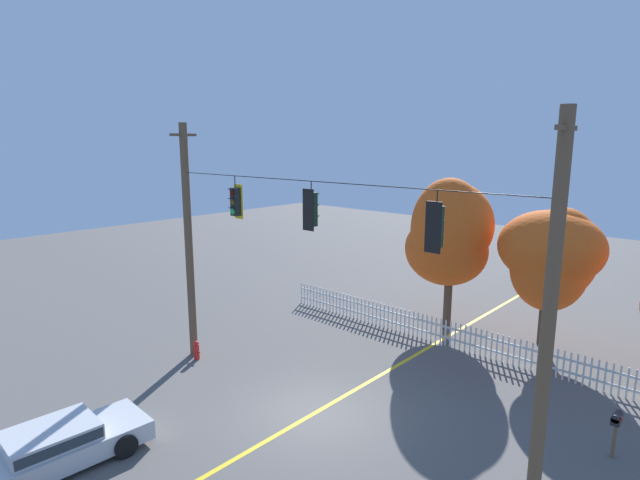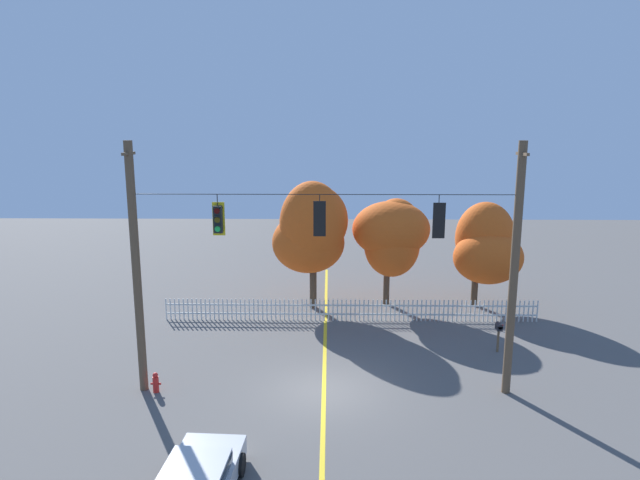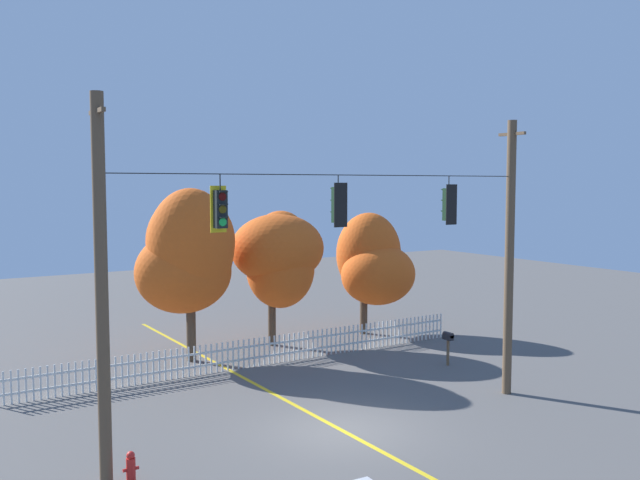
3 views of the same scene
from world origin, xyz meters
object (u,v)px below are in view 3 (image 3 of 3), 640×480
Objects in this scene: traffic_signal_southbound_primary at (220,209)px; autumn_oak_far_east at (373,264)px; traffic_signal_northbound_secondary at (449,204)px; autumn_maple_mid at (279,256)px; roadside_mailbox at (448,338)px; autumn_maple_near_fence at (189,253)px; fire_hydrant at (131,467)px; traffic_signal_northbound_primary at (338,205)px.

autumn_oak_far_east is (12.38, 10.19, -3.14)m from traffic_signal_southbound_primary.
traffic_signal_southbound_primary and traffic_signal_northbound_secondary have the same top height.
traffic_signal_northbound_secondary is 11.67m from autumn_oak_far_east.
autumn_maple_mid is 4.48× the size of roadside_mailbox.
autumn_oak_far_east is (9.41, 0.47, -1.05)m from autumn_maple_near_fence.
autumn_maple_mid is at bearing 121.53° from roadside_mailbox.
traffic_signal_southbound_primary is 6.56m from fire_hydrant.
autumn_oak_far_east is at bearing -0.12° from autumn_maple_mid.
autumn_oak_far_east is at bearing 39.48° from traffic_signal_southbound_primary.
autumn_oak_far_east reaches higher than roadside_mailbox.
fire_hydrant is (-14.86, -10.43, -2.93)m from autumn_oak_far_east.
autumn_oak_far_east is 7.45× the size of fire_hydrant.
traffic_signal_northbound_primary is 10.15m from roadside_mailbox.
traffic_signal_southbound_primary is at bearing 179.69° from traffic_signal_northbound_primary.
roadside_mailbox is (8.30, -5.95, -3.28)m from autumn_maple_near_fence.
traffic_signal_northbound_primary is at bearing -86.49° from autumn_maple_near_fence.
traffic_signal_southbound_primary is at bearing 5.42° from fire_hydrant.
autumn_maple_mid is at bearing 179.88° from autumn_oak_far_east.
fire_hydrant is at bearing -178.78° from traffic_signal_northbound_secondary.
autumn_maple_near_fence is at bearing 73.04° from traffic_signal_southbound_primary.
traffic_signal_northbound_primary is at bearing -153.79° from roadside_mailbox.
autumn_oak_far_east is (8.82, 10.21, -3.19)m from traffic_signal_northbound_primary.
traffic_signal_southbound_primary is 3.56m from traffic_signal_northbound_primary.
roadside_mailbox is at bearing 46.68° from traffic_signal_northbound_secondary.
autumn_maple_near_fence is at bearing -173.66° from autumn_maple_mid.
autumn_maple_mid reaches higher than fire_hydrant.
traffic_signal_northbound_secondary is at bearing -64.13° from autumn_maple_near_fence.
traffic_signal_northbound_primary is 1.89× the size of fire_hydrant.
traffic_signal_northbound_primary is at bearing -130.80° from autumn_oak_far_east.
traffic_signal_northbound_primary is 8.60m from fire_hydrant.
traffic_signal_northbound_secondary is 0.26× the size of autumn_maple_mid.
autumn_maple_mid is 7.70× the size of fire_hydrant.
autumn_maple_mid reaches higher than autumn_oak_far_east.
traffic_signal_southbound_primary is 1.93× the size of fire_hydrant.
autumn_maple_near_fence reaches higher than fire_hydrant.
autumn_oak_far_east is at bearing 49.20° from traffic_signal_northbound_primary.
traffic_signal_northbound_primary is 0.21× the size of autumn_maple_near_fence.
traffic_signal_southbound_primary is 0.25× the size of autumn_maple_mid.
autumn_oak_far_east is 6.89m from roadside_mailbox.
autumn_maple_mid is at bearing 46.83° from fire_hydrant.
traffic_signal_northbound_primary is 4.13m from traffic_signal_northbound_secondary.
roadside_mailbox is (11.26, 3.77, -5.37)m from traffic_signal_southbound_primary.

